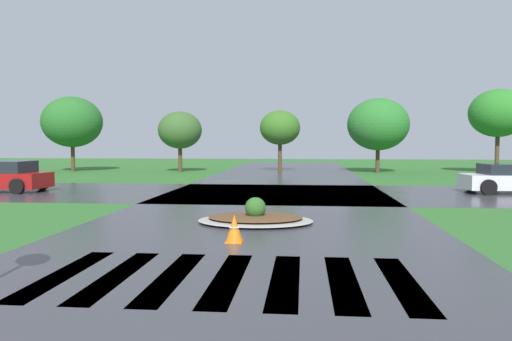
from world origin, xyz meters
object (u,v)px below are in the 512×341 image
Objects in this scene: median_island at (255,218)px; car_blue_compact at (511,179)px; car_silver_hatch at (3,177)px; traffic_cone at (234,229)px.

car_blue_compact is (9.97, 8.71, 0.45)m from median_island.
median_island is at bearing -141.48° from car_blue_compact.
median_island is 13.83m from car_silver_hatch.
car_silver_hatch reaches higher than traffic_cone.
car_silver_hatch is (-11.73, 7.32, 0.49)m from median_island.
car_silver_hatch reaches higher than median_island.
median_island is 0.75× the size of car_blue_compact.
car_blue_compact is at bearing -173.90° from car_silver_hatch.
traffic_cone is (-10.17, -11.36, -0.29)m from car_blue_compact.
car_blue_compact is at bearing 41.13° from median_island.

